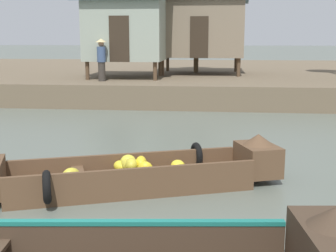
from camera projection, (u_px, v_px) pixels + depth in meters
ground_plane at (149, 125)px, 13.74m from camera, size 300.00×300.00×0.00m
riverbank_strip at (182, 76)px, 25.99m from camera, size 160.00×20.00×0.89m
banana_boat at (132, 173)px, 7.78m from camera, size 5.31×2.69×0.86m
stilt_house_mid_left at (126, 28)px, 19.23m from camera, size 3.89×3.36×3.98m
stilt_house_mid_right at (201, 25)px, 21.40m from camera, size 4.60×3.98×4.44m
vendor_person at (101, 58)px, 17.85m from camera, size 0.44×0.44×1.66m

